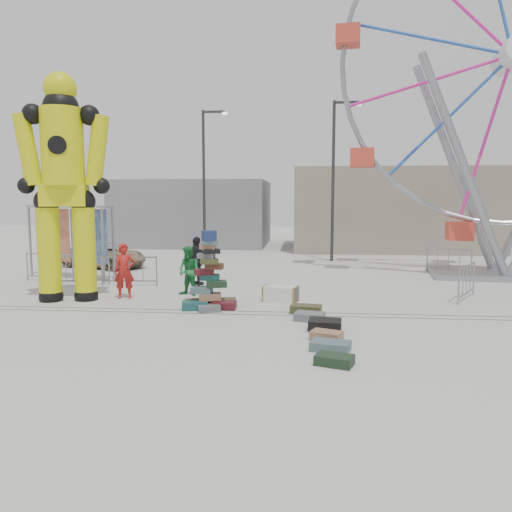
# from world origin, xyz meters

# --- Properties ---
(ground) EXTENTS (90.00, 90.00, 0.00)m
(ground) POSITION_xyz_m (0.00, 0.00, 0.00)
(ground) COLOR #9E9E99
(ground) RESTS_ON ground
(track_line_near) EXTENTS (40.00, 0.04, 0.01)m
(track_line_near) POSITION_xyz_m (0.00, 0.60, 0.00)
(track_line_near) COLOR #47443F
(track_line_near) RESTS_ON ground
(track_line_far) EXTENTS (40.00, 0.04, 0.01)m
(track_line_far) POSITION_xyz_m (0.00, 1.00, 0.00)
(track_line_far) COLOR #47443F
(track_line_far) RESTS_ON ground
(building_right) EXTENTS (12.00, 8.00, 5.00)m
(building_right) POSITION_xyz_m (7.00, 20.00, 2.50)
(building_right) COLOR gray
(building_right) RESTS_ON ground
(building_left) EXTENTS (10.00, 8.00, 4.40)m
(building_left) POSITION_xyz_m (-6.00, 22.00, 2.20)
(building_left) COLOR gray
(building_left) RESTS_ON ground
(lamp_post_right) EXTENTS (1.41, 0.25, 8.00)m
(lamp_post_right) POSITION_xyz_m (3.09, 13.00, 4.48)
(lamp_post_right) COLOR #2D2D30
(lamp_post_right) RESTS_ON ground
(lamp_post_left) EXTENTS (1.41, 0.25, 8.00)m
(lamp_post_left) POSITION_xyz_m (-3.91, 15.00, 4.48)
(lamp_post_left) COLOR #2D2D30
(lamp_post_left) RESTS_ON ground
(suitcase_tower) EXTENTS (1.59, 1.41, 2.24)m
(suitcase_tower) POSITION_xyz_m (-1.14, 1.36, 0.63)
(suitcase_tower) COLOR #1C5453
(suitcase_tower) RESTS_ON ground
(crash_test_dummy) EXTENTS (2.83, 1.24, 7.09)m
(crash_test_dummy) POSITION_xyz_m (-5.68, 2.00, 3.74)
(crash_test_dummy) COLOR black
(crash_test_dummy) RESTS_ON ground
(ferris_wheel) EXTENTS (13.20, 3.86, 15.39)m
(ferris_wheel) POSITION_xyz_m (9.56, 8.35, 7.58)
(ferris_wheel) COLOR gray
(ferris_wheel) RESTS_ON ground
(banner_scaffold) EXTENTS (3.99, 1.97, 2.89)m
(banner_scaffold) POSITION_xyz_m (-7.58, 6.17, 2.17)
(banner_scaffold) COLOR gray
(banner_scaffold) RESTS_ON ground
(steamer_trunk) EXTENTS (1.13, 0.84, 0.47)m
(steamer_trunk) POSITION_xyz_m (0.87, 2.47, 0.24)
(steamer_trunk) COLOR silver
(steamer_trunk) RESTS_ON ground
(row_case_0) EXTENTS (0.90, 0.61, 0.23)m
(row_case_0) POSITION_xyz_m (1.63, 0.94, 0.11)
(row_case_0) COLOR #424321
(row_case_0) RESTS_ON ground
(row_case_1) EXTENTS (0.84, 0.68, 0.20)m
(row_case_1) POSITION_xyz_m (1.72, 0.12, 0.10)
(row_case_1) COLOR slate
(row_case_1) RESTS_ON ground
(row_case_2) EXTENTS (0.83, 0.67, 0.25)m
(row_case_2) POSITION_xyz_m (2.08, -0.80, 0.13)
(row_case_2) COLOR black
(row_case_2) RESTS_ON ground
(row_case_3) EXTENTS (0.78, 0.65, 0.21)m
(row_case_3) POSITION_xyz_m (2.07, -1.71, 0.10)
(row_case_3) COLOR #9B6D4F
(row_case_3) RESTS_ON ground
(row_case_4) EXTENTS (0.90, 0.69, 0.20)m
(row_case_4) POSITION_xyz_m (2.12, -2.46, 0.10)
(row_case_4) COLOR slate
(row_case_4) RESTS_ON ground
(row_case_5) EXTENTS (0.81, 0.66, 0.19)m
(row_case_5) POSITION_xyz_m (2.15, -3.37, 0.10)
(row_case_5) COLOR #1C321F
(row_case_5) RESTS_ON ground
(barricade_dummy_a) EXTENTS (1.99, 0.38, 1.10)m
(barricade_dummy_a) POSITION_xyz_m (-8.12, 5.48, 0.55)
(barricade_dummy_a) COLOR gray
(barricade_dummy_a) RESTS_ON ground
(barricade_dummy_b) EXTENTS (1.95, 0.66, 1.10)m
(barricade_dummy_b) POSITION_xyz_m (-6.53, 4.69, 0.55)
(barricade_dummy_b) COLOR gray
(barricade_dummy_b) RESTS_ON ground
(barricade_dummy_c) EXTENTS (2.00, 0.23, 1.10)m
(barricade_dummy_c) POSITION_xyz_m (-4.73, 4.77, 0.55)
(barricade_dummy_c) COLOR gray
(barricade_dummy_c) RESTS_ON ground
(barricade_wheel_front) EXTENTS (1.08, 1.78, 1.10)m
(barricade_wheel_front) POSITION_xyz_m (6.65, 3.37, 0.55)
(barricade_wheel_front) COLOR gray
(barricade_wheel_front) RESTS_ON ground
(barricade_wheel_back) EXTENTS (1.49, 1.48, 1.10)m
(barricade_wheel_back) POSITION_xyz_m (7.66, 8.97, 0.55)
(barricade_wheel_back) COLOR gray
(barricade_wheel_back) RESTS_ON ground
(pedestrian_red) EXTENTS (0.73, 0.58, 1.74)m
(pedestrian_red) POSITION_xyz_m (-4.08, 2.53, 0.87)
(pedestrian_red) COLOR #A21B17
(pedestrian_red) RESTS_ON ground
(pedestrian_green) EXTENTS (0.97, 0.89, 1.61)m
(pedestrian_green) POSITION_xyz_m (-2.15, 3.16, 0.80)
(pedestrian_green) COLOR #1C7034
(pedestrian_green) RESTS_ON ground
(pedestrian_black) EXTENTS (1.12, 0.89, 1.78)m
(pedestrian_black) POSITION_xyz_m (-2.32, 5.18, 0.89)
(pedestrian_black) COLOR black
(pedestrian_black) RESTS_ON ground
(parked_suv) EXTENTS (4.50, 3.21, 1.14)m
(parked_suv) POSITION_xyz_m (-7.63, 9.54, 0.57)
(parked_suv) COLOR #8E7C5B
(parked_suv) RESTS_ON ground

